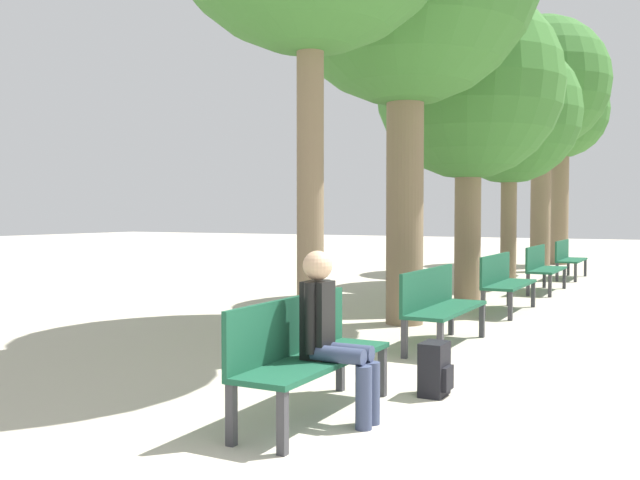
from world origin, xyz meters
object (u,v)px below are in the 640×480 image
object	(u,v)px
bench_row_0	(305,348)
bench_row_4	(568,256)
tree_row_4	(542,86)
person_seated	(331,331)
bench_row_2	(503,279)
tree_row_5	(561,115)
tree_row_2	(469,88)
tree_row_3	(510,114)
bench_row_1	(438,301)
backpack	(435,369)
bench_row_3	(542,265)

from	to	relation	value
bench_row_0	bench_row_4	xyz separation A→B (m)	(0.00, 12.72, 0.00)
tree_row_4	person_seated	world-z (taller)	tree_row_4
bench_row_4	person_seated	size ratio (longest dim) A/B	1.37
bench_row_2	tree_row_5	xyz separation A→B (m)	(-0.94, 11.09, 3.91)
tree_row_2	tree_row_5	size ratio (longest dim) A/B	0.91
bench_row_0	tree_row_3	distance (m)	11.31
tree_row_4	person_seated	distance (m)	15.09
bench_row_0	bench_row_4	world-z (taller)	same
tree_row_2	person_seated	size ratio (longest dim) A/B	4.30
bench_row_0	tree_row_2	xyz separation A→B (m)	(-0.94, 7.67, 3.21)
tree_row_5	bench_row_2	bearing A→B (deg)	-85.14
bench_row_4	tree_row_5	size ratio (longest dim) A/B	0.29
bench_row_0	person_seated	distance (m)	0.28
tree_row_3	tree_row_5	xyz separation A→B (m)	(0.00, 6.63, 0.78)
tree_row_3	tree_row_5	bearing A→B (deg)	90.00
tree_row_2	tree_row_5	xyz separation A→B (m)	(0.00, 9.78, 0.70)
tree_row_2	bench_row_1	bearing A→B (deg)	-78.13
bench_row_0	backpack	size ratio (longest dim) A/B	3.83
tree_row_3	backpack	xyz separation A→B (m)	(1.62, -9.78, -3.43)
bench_row_0	tree_row_4	bearing A→B (deg)	93.74
bench_row_1	tree_row_4	xyz separation A→B (m)	(-0.94, 11.26, 4.30)
bench_row_4	backpack	bearing A→B (deg)	-86.68
bench_row_2	tree_row_2	size ratio (longest dim) A/B	0.32
bench_row_0	bench_row_2	distance (m)	6.36
tree_row_5	bench_row_1	bearing A→B (deg)	-86.22
backpack	bench_row_4	bearing A→B (deg)	93.32
tree_row_5	person_seated	size ratio (longest dim) A/B	4.72
tree_row_2	tree_row_3	xyz separation A→B (m)	(-0.00, 3.15, -0.08)
tree_row_5	tree_row_4	bearing A→B (deg)	-90.00
bench_row_4	tree_row_4	xyz separation A→B (m)	(-0.94, 1.71, 4.30)
bench_row_0	bench_row_3	distance (m)	9.54
person_seated	bench_row_0	bearing A→B (deg)	175.36
tree_row_4	bench_row_0	bearing A→B (deg)	-86.26
tree_row_2	bench_row_3	bearing A→B (deg)	63.28
tree_row_3	tree_row_5	size ratio (longest dim) A/B	0.87
bench_row_0	tree_row_3	xyz separation A→B (m)	(-0.94, 10.82, 3.13)
bench_row_2	bench_row_3	world-z (taller)	same
tree_row_5	backpack	bearing A→B (deg)	-84.36
bench_row_0	bench_row_3	size ratio (longest dim) A/B	1.00
bench_row_2	tree_row_2	distance (m)	3.59
bench_row_1	bench_row_4	bearing A→B (deg)	90.00
bench_row_4	person_seated	bearing A→B (deg)	-88.95
tree_row_5	backpack	distance (m)	17.02
bench_row_1	bench_row_2	size ratio (longest dim) A/B	1.00
tree_row_2	tree_row_4	size ratio (longest dim) A/B	0.82
bench_row_3	tree_row_3	distance (m)	3.51
bench_row_0	backpack	world-z (taller)	bench_row_0
tree_row_3	tree_row_5	distance (m)	6.68
tree_row_2	backpack	world-z (taller)	tree_row_2
bench_row_2	bench_row_3	distance (m)	3.18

